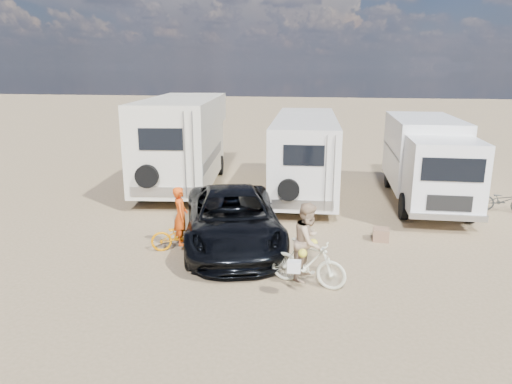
% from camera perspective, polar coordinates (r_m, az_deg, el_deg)
% --- Properties ---
extents(ground, '(140.00, 140.00, 0.00)m').
position_cam_1_polar(ground, '(12.43, 4.22, -8.47)').
color(ground, '#987E5A').
rests_on(ground, ground).
extents(rv_main, '(2.80, 8.19, 3.05)m').
position_cam_1_polar(rv_main, '(18.79, 5.91, 4.37)').
color(rv_main, white).
rests_on(rv_main, ground).
extents(rv_left, '(3.72, 8.07, 3.70)m').
position_cam_1_polar(rv_left, '(19.95, -8.72, 5.83)').
color(rv_left, '#F0E4CF').
rests_on(rv_left, ground).
extents(box_truck, '(2.51, 7.31, 3.06)m').
position_cam_1_polar(box_truck, '(18.45, 19.93, 3.38)').
color(box_truck, white).
rests_on(box_truck, ground).
extents(dark_suv, '(4.03, 6.11, 1.56)m').
position_cam_1_polar(dark_suv, '(13.36, -2.85, -3.20)').
color(dark_suv, black).
rests_on(dark_suv, ground).
extents(bike_man, '(1.76, 1.10, 0.87)m').
position_cam_1_polar(bike_man, '(13.22, -8.98, -5.14)').
color(bike_man, '#C87400').
rests_on(bike_man, ground).
extents(bike_woman, '(1.92, 1.02, 1.11)m').
position_cam_1_polar(bike_woman, '(11.05, 6.26, -8.49)').
color(bike_woman, beige).
rests_on(bike_woman, ground).
extents(rider_man, '(0.56, 0.69, 1.62)m').
position_cam_1_polar(rider_man, '(13.10, -9.05, -3.61)').
color(rider_man, '#D8460E').
rests_on(rider_man, ground).
extents(rider_woman, '(0.90, 1.03, 1.81)m').
position_cam_1_polar(rider_woman, '(10.91, 6.31, -6.81)').
color(rider_woman, tan).
rests_on(rider_woman, ground).
extents(bike_parked, '(1.64, 0.89, 0.82)m').
position_cam_1_polar(bike_parked, '(18.60, 27.63, -0.90)').
color(bike_parked, '#282B29').
rests_on(bike_parked, ground).
extents(cooler, '(0.57, 0.49, 0.39)m').
position_cam_1_polar(cooler, '(14.32, -6.38, -4.49)').
color(cooler, '#2A657E').
rests_on(cooler, ground).
extents(crate, '(0.48, 0.48, 0.36)m').
position_cam_1_polar(crate, '(14.32, 14.83, -4.98)').
color(crate, brown).
rests_on(crate, ground).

